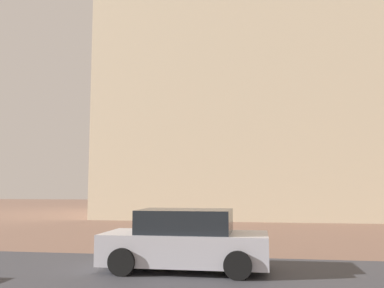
{
  "coord_description": "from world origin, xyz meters",
  "views": [
    {
      "loc": [
        2.39,
        -1.54,
        2.03
      ],
      "look_at": [
        0.34,
        11.12,
        3.39
      ],
      "focal_mm": 38.91,
      "sensor_mm": 36.0,
      "label": 1
    }
  ],
  "objects": [
    {
      "name": "landmark_building",
      "position": [
        3.88,
        31.5,
        10.44
      ],
      "size": [
        24.7,
        15.92,
        35.19
      ],
      "color": "beige",
      "rests_on": "ground_plane"
    },
    {
      "name": "car_silver",
      "position": [
        0.54,
        8.87,
        0.71
      ],
      "size": [
        4.07,
        2.0,
        1.49
      ],
      "color": "#B2B2BC",
      "rests_on": "ground_plane"
    },
    {
      "name": "ground_plane",
      "position": [
        0.0,
        10.0,
        0.0
      ],
      "size": [
        120.0,
        120.0,
        0.0
      ],
      "primitive_type": "plane",
      "color": "brown"
    },
    {
      "name": "street_asphalt_strip",
      "position": [
        0.0,
        7.21,
        0.0
      ],
      "size": [
        120.0,
        7.57,
        0.0
      ],
      "primitive_type": "cube",
      "color": "#38383D",
      "rests_on": "ground_plane"
    }
  ]
}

